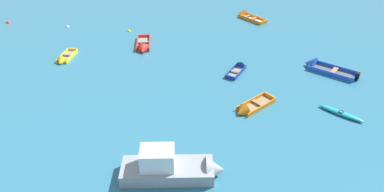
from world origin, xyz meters
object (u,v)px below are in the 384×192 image
Objects in this scene: rowboat_yellow_near_camera at (64,60)px; rowboat_orange_outer_left at (245,16)px; rowboat_orange_midfield_right at (247,109)px; mooring_buoy_far_field at (8,23)px; rowboat_blue_far_back at (319,67)px; rowboat_red_far_left at (143,48)px; mooring_buoy_central at (129,31)px; motor_launch_grey_outer_right at (174,168)px; kayak_turquoise_cluster_inner at (341,113)px; mooring_buoy_between_boats_left at (68,27)px; rowboat_deep_blue_midfield_left at (239,68)px.

rowboat_orange_outer_left is at bearing 20.86° from rowboat_yellow_near_camera.
mooring_buoy_far_field is (-19.84, 20.88, -0.14)m from rowboat_orange_midfield_right.
rowboat_blue_far_back is 15.36m from rowboat_red_far_left.
mooring_buoy_central is (-1.05, 4.61, -0.16)m from rowboat_red_far_left.
rowboat_orange_outer_left is 25.01m from motor_launch_grey_outer_right.
rowboat_yellow_near_camera is 0.78× the size of rowboat_red_far_left.
rowboat_yellow_near_camera is at bearing 164.62° from rowboat_blue_far_back.
kayak_turquoise_cluster_inner is 21.75m from mooring_buoy_central.
motor_launch_grey_outer_right is at bearing -164.87° from kayak_turquoise_cluster_inner.
kayak_turquoise_cluster_inner reaches higher than mooring_buoy_between_boats_left.
mooring_buoy_between_boats_left is at bearing 108.41° from motor_launch_grey_outer_right.
rowboat_deep_blue_midfield_left is at bearing -17.54° from rowboat_yellow_near_camera.
mooring_buoy_between_boats_left is (-13.41, 18.35, -0.14)m from rowboat_orange_midfield_right.
mooring_buoy_far_field is (-6.93, 10.71, -0.13)m from rowboat_yellow_near_camera.
rowboat_orange_outer_left is at bearing 89.89° from kayak_turquoise_cluster_inner.
rowboat_yellow_near_camera is at bearing -135.89° from mooring_buoy_central.
mooring_buoy_far_field is at bearing 118.84° from motor_launch_grey_outer_right.
rowboat_orange_outer_left is 1.13× the size of rowboat_orange_midfield_right.
rowboat_deep_blue_midfield_left is (-4.62, -11.67, -0.02)m from rowboat_orange_outer_left.
rowboat_deep_blue_midfield_left is 5.60× the size of mooring_buoy_far_field.
rowboat_orange_outer_left is 13.07× the size of mooring_buoy_between_boats_left.
rowboat_red_far_left is 1.44× the size of kayak_turquoise_cluster_inner.
rowboat_deep_blue_midfield_left is 8.64m from kayak_turquoise_cluster_inner.
rowboat_red_far_left is at bearing 118.50° from rowboat_orange_midfield_right.
rowboat_orange_midfield_right is at bearing -53.85° from mooring_buoy_between_boats_left.
motor_launch_grey_outer_right is at bearing -117.74° from rowboat_orange_outer_left.
rowboat_red_far_left is at bearing -77.21° from mooring_buoy_central.
motor_launch_grey_outer_right is (-11.64, -22.13, 0.42)m from rowboat_orange_outer_left.
mooring_buoy_central reaches higher than mooring_buoy_between_boats_left.
rowboat_orange_outer_left is at bearing -7.81° from mooring_buoy_far_field.
rowboat_deep_blue_midfield_left is 26.05m from mooring_buoy_far_field.
rowboat_blue_far_back is 1.03× the size of rowboat_red_far_left.
rowboat_orange_outer_left reaches higher than rowboat_orange_midfield_right.
mooring_buoy_central is (-14.87, 11.30, -0.18)m from rowboat_blue_far_back.
kayak_turquoise_cluster_inner is (4.59, -7.32, -0.00)m from rowboat_deep_blue_midfield_left.
rowboat_blue_far_back is 21.43m from rowboat_yellow_near_camera.
rowboat_orange_outer_left is at bearing -2.97° from mooring_buoy_between_boats_left.
motor_launch_grey_outer_right is (7.20, -14.95, 0.45)m from rowboat_yellow_near_camera.
rowboat_red_far_left is at bearing -44.36° from mooring_buoy_between_boats_left.
kayak_turquoise_cluster_inner is at bearing -106.86° from rowboat_blue_far_back.
rowboat_deep_blue_midfield_left reaches higher than kayak_turquoise_cluster_inner.
mooring_buoy_far_field is (-21.15, 15.21, -0.14)m from rowboat_deep_blue_midfield_left.
rowboat_red_far_left is 0.69× the size of motor_launch_grey_outer_right.
rowboat_yellow_near_camera is 16.60m from motor_launch_grey_outer_right.
rowboat_red_far_left is (-13.82, 6.69, -0.03)m from rowboat_blue_far_back.
mooring_buoy_far_field is at bearing 158.52° from mooring_buoy_between_boats_left.
rowboat_yellow_near_camera is 22.21m from kayak_turquoise_cluster_inner.
rowboat_orange_midfield_right is 28.80m from mooring_buoy_far_field.
rowboat_orange_midfield_right is 7.48× the size of mooring_buoy_far_field.
mooring_buoy_central is (-8.42, 10.11, -0.14)m from rowboat_deep_blue_midfield_left.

